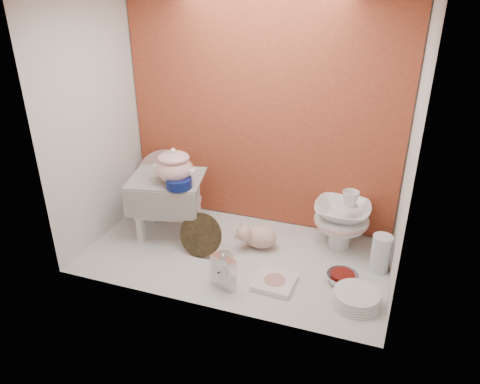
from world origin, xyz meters
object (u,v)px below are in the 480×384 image
object	(u,v)px
step_stool	(169,205)
mantel_clock	(223,271)
dinner_plate_stack	(356,298)
floral_platter	(167,180)
soup_tureen	(174,166)
plush_pig	(260,236)
gold_rim_teacup	(224,261)
crystal_bowl	(342,278)
blue_white_vase	(156,200)
porcelain_tower	(342,218)

from	to	relation	value
step_stool	mantel_clock	bearing A→B (deg)	-51.37
step_stool	dinner_plate_stack	size ratio (longest dim) A/B	1.77
floral_platter	soup_tureen	bearing A→B (deg)	-54.52
mantel_clock	plush_pig	size ratio (longest dim) A/B	0.79
floral_platter	mantel_clock	xyz separation A→B (m)	(0.71, -0.73, -0.12)
soup_tureen	dinner_plate_stack	bearing A→B (deg)	-13.85
mantel_clock	gold_rim_teacup	distance (m)	0.16
gold_rim_teacup	crystal_bowl	distance (m)	0.67
mantel_clock	blue_white_vase	bearing A→B (deg)	159.96
gold_rim_teacup	porcelain_tower	size ratio (longest dim) A/B	0.33
gold_rim_teacup	mantel_clock	bearing A→B (deg)	-68.99
crystal_bowl	porcelain_tower	world-z (taller)	porcelain_tower
blue_white_vase	plush_pig	bearing A→B (deg)	-11.93
plush_pig	porcelain_tower	bearing A→B (deg)	13.49
blue_white_vase	crystal_bowl	xyz separation A→B (m)	(1.35, -0.37, -0.09)
blue_white_vase	soup_tureen	bearing A→B (deg)	-39.72
soup_tureen	mantel_clock	size ratio (longest dim) A/B	1.27
plush_pig	dinner_plate_stack	size ratio (longest dim) A/B	1.04
mantel_clock	porcelain_tower	world-z (taller)	porcelain_tower
floral_platter	mantel_clock	size ratio (longest dim) A/B	2.13
blue_white_vase	mantel_clock	xyz separation A→B (m)	(0.75, -0.62, -0.01)
gold_rim_teacup	blue_white_vase	bearing A→B (deg)	145.43
soup_tureen	blue_white_vase	xyz separation A→B (m)	(-0.28, 0.24, -0.39)
floral_platter	crystal_bowl	distance (m)	1.42
plush_pig	porcelain_tower	world-z (taller)	porcelain_tower
dinner_plate_stack	porcelain_tower	bearing A→B (deg)	106.95
floral_platter	gold_rim_teacup	distance (m)	0.90
gold_rim_teacup	porcelain_tower	distance (m)	0.78
step_stool	floral_platter	distance (m)	0.34
gold_rim_teacup	step_stool	bearing A→B (deg)	149.20
step_stool	soup_tureen	xyz separation A→B (m)	(0.09, -0.05, 0.31)
step_stool	porcelain_tower	xyz separation A→B (m)	(1.08, 0.20, -0.00)
floral_platter	blue_white_vase	distance (m)	0.16
dinner_plate_stack	soup_tureen	bearing A→B (deg)	166.15
gold_rim_teacup	crystal_bowl	xyz separation A→B (m)	(0.66, 0.11, -0.03)
step_stool	plush_pig	distance (m)	0.63
soup_tureen	dinner_plate_stack	size ratio (longest dim) A/B	1.04
step_stool	blue_white_vase	xyz separation A→B (m)	(-0.20, 0.18, -0.08)
step_stool	porcelain_tower	bearing A→B (deg)	-2.28
floral_platter	blue_white_vase	world-z (taller)	floral_platter
blue_white_vase	porcelain_tower	world-z (taller)	porcelain_tower
mantel_clock	crystal_bowl	bearing A→B (deg)	42.11
soup_tureen	crystal_bowl	size ratio (longest dim) A/B	1.50
step_stool	soup_tureen	bearing A→B (deg)	-44.92
soup_tureen	mantel_clock	bearing A→B (deg)	-39.63
soup_tureen	floral_platter	xyz separation A→B (m)	(-0.25, 0.35, -0.29)
soup_tureen	porcelain_tower	size ratio (longest dim) A/B	0.69
mantel_clock	porcelain_tower	distance (m)	0.84
soup_tureen	gold_rim_teacup	world-z (taller)	soup_tureen
floral_platter	porcelain_tower	world-z (taller)	floral_platter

